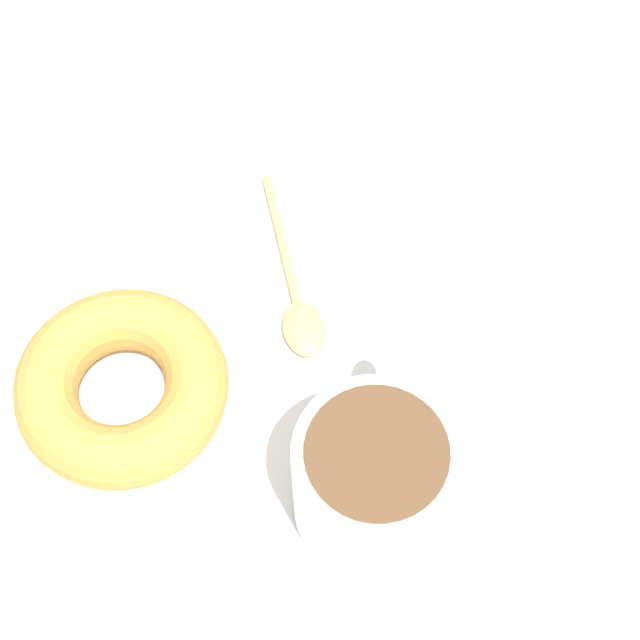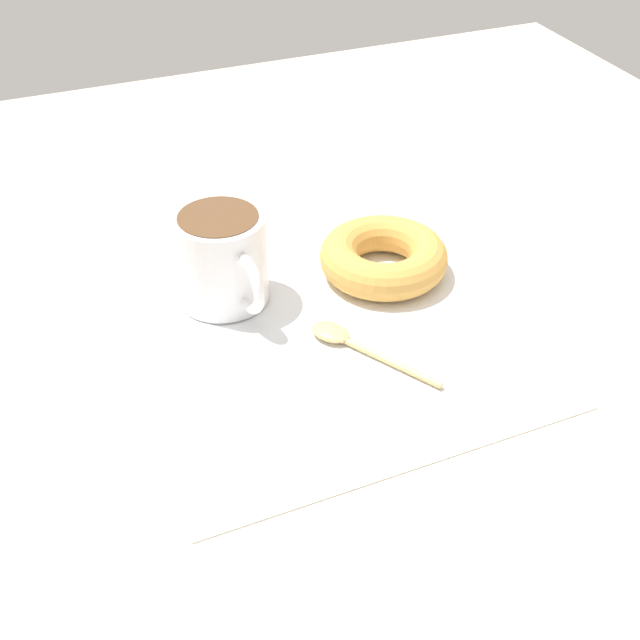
# 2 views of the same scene
# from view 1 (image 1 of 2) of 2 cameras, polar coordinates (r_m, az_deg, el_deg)

# --- Properties ---
(ground_plane) EXTENTS (1.20, 1.20, 0.02)m
(ground_plane) POSITION_cam_1_polar(r_m,az_deg,el_deg) (0.62, -1.87, -2.42)
(ground_plane) COLOR beige
(napkin) EXTENTS (0.33, 0.33, 0.00)m
(napkin) POSITION_cam_1_polar(r_m,az_deg,el_deg) (0.62, 0.00, -0.93)
(napkin) COLOR white
(napkin) RESTS_ON ground_plane
(coffee_cup) EXTENTS (0.11, 0.08, 0.08)m
(coffee_cup) POSITION_cam_1_polar(r_m,az_deg,el_deg) (0.54, 2.88, -8.32)
(coffee_cup) COLOR white
(coffee_cup) RESTS_ON napkin
(donut) EXTENTS (0.12, 0.12, 0.03)m
(donut) POSITION_cam_1_polar(r_m,az_deg,el_deg) (0.59, -10.53, -3.50)
(donut) COLOR gold
(donut) RESTS_ON napkin
(spoon) EXTENTS (0.12, 0.08, 0.01)m
(spoon) POSITION_cam_1_polar(r_m,az_deg,el_deg) (0.62, -1.19, 0.86)
(spoon) COLOR #D8B772
(spoon) RESTS_ON napkin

